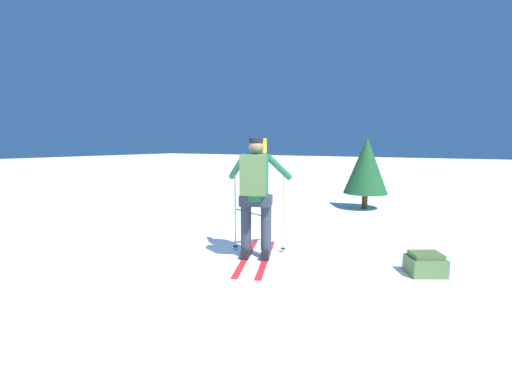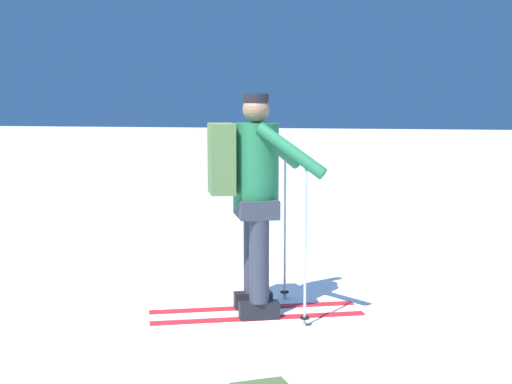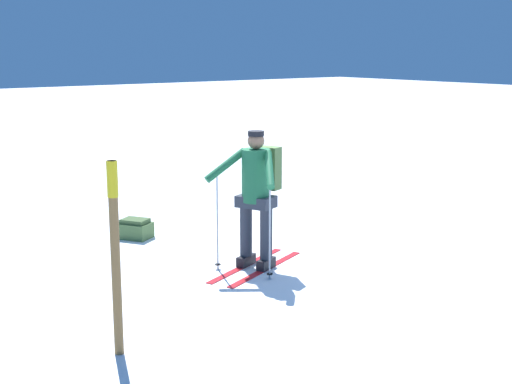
# 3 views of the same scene
# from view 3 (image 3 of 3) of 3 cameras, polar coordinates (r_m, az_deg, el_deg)

# --- Properties ---
(ground_plane) EXTENTS (80.00, 80.00, 0.00)m
(ground_plane) POSITION_cam_3_polar(r_m,az_deg,el_deg) (9.22, 2.19, -5.23)
(ground_plane) COLOR white
(skier) EXTENTS (1.66, 1.08, 1.68)m
(skier) POSITION_cam_3_polar(r_m,az_deg,el_deg) (8.59, 0.10, 0.24)
(skier) COLOR red
(skier) RESTS_ON ground_plane
(dropped_backpack) EXTENTS (0.50, 0.54, 0.28)m
(dropped_backpack) POSITION_cam_3_polar(r_m,az_deg,el_deg) (10.23, -9.63, -2.94)
(dropped_backpack) COLOR #4C6B38
(dropped_backpack) RESTS_ON ground_plane
(trail_marker) EXTENTS (0.09, 0.09, 1.73)m
(trail_marker) POSITION_cam_3_polar(r_m,az_deg,el_deg) (6.23, -11.22, -4.14)
(trail_marker) COLOR olive
(trail_marker) RESTS_ON ground_plane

